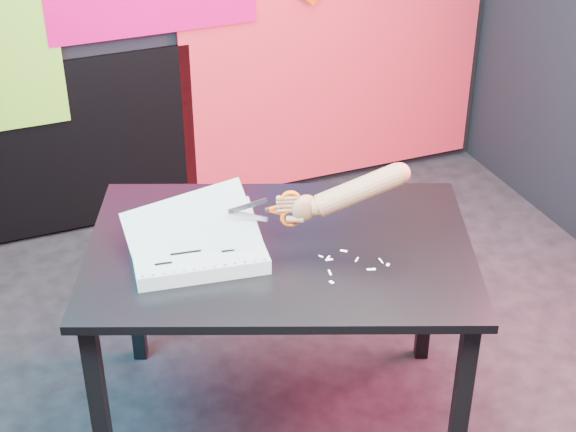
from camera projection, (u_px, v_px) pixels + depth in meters
name	position (u px, v px, depth m)	size (l,w,h in m)	color
room	(348.00, 48.00, 2.66)	(3.01, 3.01, 2.71)	#2F2F30
backdrop	(221.00, 23.00, 4.05)	(2.88, 0.05, 2.08)	red
work_table	(280.00, 268.00, 2.87)	(1.45, 1.22, 0.75)	black
printout_stack	(198.00, 249.00, 2.76)	(0.44, 0.35, 0.21)	silver
scissors	(285.00, 209.00, 2.74)	(0.22, 0.07, 0.13)	#A5A6AD
hand_forearm	(350.00, 193.00, 2.73)	(0.39, 0.15, 0.19)	#BC6E4A
paper_clippings	(348.00, 263.00, 2.74)	(0.22, 0.16, 0.00)	white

